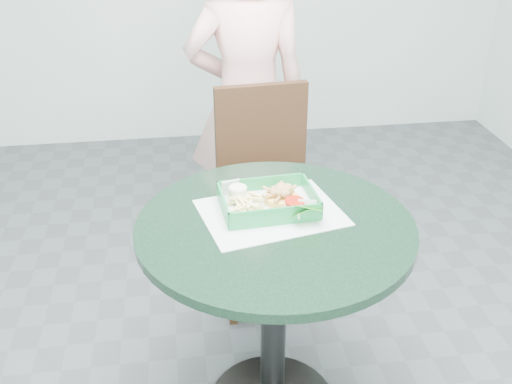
{
  "coord_description": "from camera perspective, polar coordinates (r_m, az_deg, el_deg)",
  "views": [
    {
      "loc": [
        -0.27,
        -1.51,
        1.71
      ],
      "look_at": [
        -0.04,
        0.1,
        0.82
      ],
      "focal_mm": 42.0,
      "sensor_mm": 36.0,
      "label": 1
    }
  ],
  "objects": [
    {
      "name": "sauce_ramekin",
      "position": [
        1.88,
        -1.67,
        -0.34
      ],
      "size": [
        0.06,
        0.06,
        0.03
      ],
      "rotation": [
        0.0,
        0.0,
        -0.23
      ],
      "color": "silver",
      "rests_on": "food_basket"
    },
    {
      "name": "crab_sandwich",
      "position": [
        1.86,
        2.48,
        -0.61
      ],
      "size": [
        0.11,
        0.11,
        0.07
      ],
      "rotation": [
        0.0,
        0.0,
        -0.29
      ],
      "color": "#E7AC4C",
      "rests_on": "food_basket"
    },
    {
      "name": "food_basket",
      "position": [
        1.86,
        1.15,
        -1.71
      ],
      "size": [
        0.29,
        0.21,
        0.06
      ],
      "rotation": [
        0.0,
        0.0,
        0.07
      ],
      "color": "#198540",
      "rests_on": "placemat"
    },
    {
      "name": "dining_chair",
      "position": [
        2.53,
        0.79,
        0.97
      ],
      "size": [
        0.39,
        0.39,
        0.93
      ],
      "rotation": [
        0.0,
        0.0,
        0.09
      ],
      "color": "#331E12",
      "rests_on": "floor"
    },
    {
      "name": "garnish_cup",
      "position": [
        1.8,
        3.97,
        -2.16
      ],
      "size": [
        0.11,
        0.1,
        0.04
      ],
      "rotation": [
        0.0,
        0.0,
        0.18
      ],
      "color": "white",
      "rests_on": "food_basket"
    },
    {
      "name": "fries_pile",
      "position": [
        1.84,
        -0.81,
        -1.49
      ],
      "size": [
        0.11,
        0.12,
        0.04
      ],
      "primitive_type": null,
      "rotation": [
        0.0,
        0.0,
        -0.13
      ],
      "color": "#FFEE8F",
      "rests_on": "food_basket"
    },
    {
      "name": "placemat",
      "position": [
        1.85,
        1.43,
        -2.5
      ],
      "size": [
        0.47,
        0.39,
        0.0
      ],
      "primitive_type": "cube",
      "rotation": [
        0.0,
        0.0,
        0.21
      ],
      "color": "silver",
      "rests_on": "cafe_table"
    },
    {
      "name": "diner_person",
      "position": [
        2.74,
        -0.82,
        8.92
      ],
      "size": [
        0.58,
        0.39,
        1.57
      ],
      "primitive_type": "imported",
      "rotation": [
        0.0,
        0.0,
        3.12
      ],
      "color": "beige",
      "rests_on": "floor"
    },
    {
      "name": "cafe_table",
      "position": [
        1.9,
        1.75,
        -7.81
      ],
      "size": [
        0.84,
        0.84,
        0.75
      ],
      "color": "black",
      "rests_on": "floor"
    }
  ]
}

